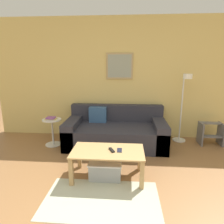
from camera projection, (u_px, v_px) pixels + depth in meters
wall_back at (122, 79)px, 4.30m from camera, size 5.60×0.09×2.55m
area_rug at (102, 199)px, 2.42m from camera, size 1.40×0.81×0.01m
couch at (116, 132)px, 4.04m from camera, size 1.95×1.00×0.75m
coffee_table at (108, 155)px, 2.83m from camera, size 1.01×0.56×0.41m
storage_bin at (106, 169)px, 2.88m from camera, size 0.47×0.35×0.25m
floor_lamp at (184, 102)px, 3.96m from camera, size 0.27×0.45×1.42m
side_table at (52, 130)px, 3.98m from camera, size 0.38×0.38×0.53m
book_stack at (51, 118)px, 3.93m from camera, size 0.24×0.16×0.04m
remote_control at (112, 150)px, 2.80m from camera, size 0.10×0.15×0.02m
cell_phone at (120, 150)px, 2.81m from camera, size 0.07×0.14×0.01m
step_stool at (211, 133)px, 4.03m from camera, size 0.43×0.31×0.44m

